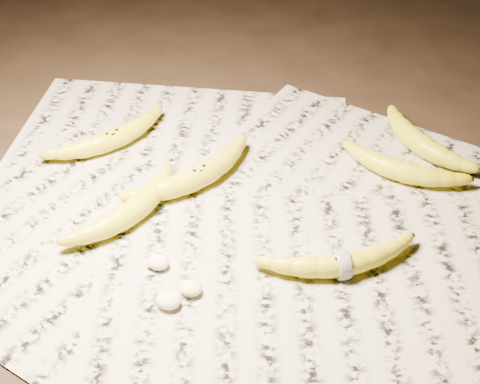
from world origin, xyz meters
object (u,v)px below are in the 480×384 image
(banana_taped, at_px, (342,263))
(banana_upper_a, at_px, (400,169))
(banana_left_b, at_px, (132,210))
(banana_center, at_px, (199,175))
(banana_left_a, at_px, (112,138))
(banana_upper_b, at_px, (418,140))

(banana_taped, xyz_separation_m, banana_upper_a, (0.05, 0.22, 0.00))
(banana_taped, bearing_deg, banana_upper_a, 48.92)
(banana_left_b, height_order, banana_center, banana_center)
(banana_upper_a, bearing_deg, banana_left_a, -162.10)
(banana_center, relative_size, banana_upper_b, 1.17)
(banana_left_a, bearing_deg, banana_left_b, -110.28)
(banana_left_b, relative_size, banana_upper_a, 1.06)
(banana_taped, height_order, banana_upper_a, banana_upper_a)
(banana_taped, relative_size, banana_upper_b, 1.12)
(banana_left_b, distance_m, banana_upper_b, 0.47)
(banana_center, height_order, banana_taped, banana_center)
(banana_taped, distance_m, banana_upper_b, 0.31)
(banana_left_a, xyz_separation_m, banana_upper_a, (0.46, 0.05, -0.00))
(banana_upper_a, bearing_deg, banana_left_b, -138.44)
(banana_left_a, height_order, banana_taped, banana_left_a)
(banana_upper_a, bearing_deg, banana_upper_b, 87.98)
(banana_center, bearing_deg, banana_upper_a, -36.43)
(banana_left_b, distance_m, banana_center, 0.12)
(banana_left_b, xyz_separation_m, banana_center, (0.07, 0.10, 0.00))
(banana_left_a, height_order, banana_upper_b, banana_upper_b)
(banana_upper_b, bearing_deg, banana_center, -105.90)
(banana_taped, bearing_deg, banana_center, 125.63)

